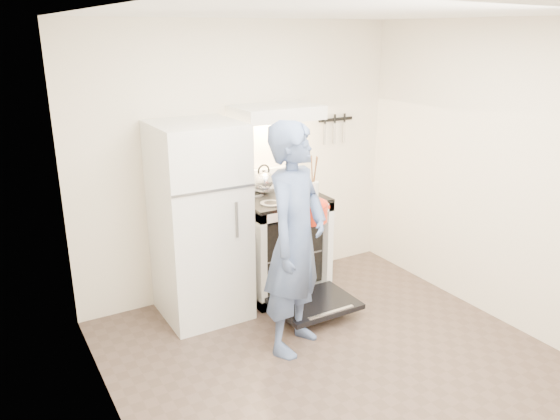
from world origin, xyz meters
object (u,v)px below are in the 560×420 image
at_px(tea_kettle, 264,179).
at_px(person, 295,240).
at_px(refrigerator, 200,222).
at_px(stove_body, 280,246).
at_px(dutch_oven, 309,212).

relative_size(tea_kettle, person, 0.15).
distance_m(refrigerator, stove_body, 0.90).
bearing_deg(stove_body, dutch_oven, -96.73).
distance_m(refrigerator, person, 0.97).
xyz_separation_m(stove_body, dutch_oven, (-0.07, -0.58, 0.52)).
bearing_deg(refrigerator, person, -64.20).
relative_size(tea_kettle, dutch_oven, 0.72).
height_order(person, dutch_oven, person).
bearing_deg(person, stove_body, 34.38).
relative_size(refrigerator, stove_body, 1.85).
height_order(refrigerator, dutch_oven, refrigerator).
xyz_separation_m(stove_body, person, (-0.39, -0.90, 0.44)).
bearing_deg(tea_kettle, stove_body, -61.64).
relative_size(refrigerator, dutch_oven, 4.43).
xyz_separation_m(tea_kettle, dutch_oven, (0.02, -0.74, -0.11)).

